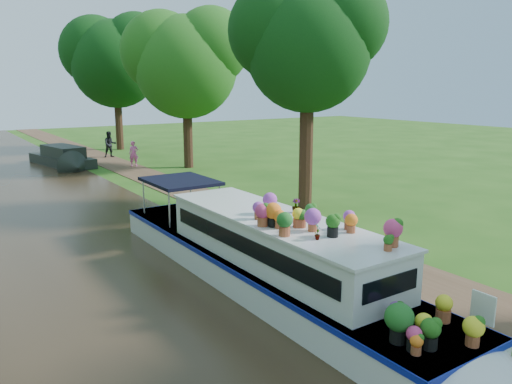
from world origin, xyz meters
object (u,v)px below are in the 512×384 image
object	(u,v)px
second_boat	(63,158)
pedestrian_pink	(134,154)
pedestrian_dark	(110,144)
plant_boat	(276,259)

from	to	relation	value
second_boat	pedestrian_pink	world-z (taller)	pedestrian_pink
second_boat	pedestrian_dark	distance (m)	4.25
plant_boat	pedestrian_dark	world-z (taller)	plant_boat
pedestrian_dark	pedestrian_pink	bearing A→B (deg)	-84.68
pedestrian_pink	pedestrian_dark	world-z (taller)	pedestrian_dark
plant_boat	pedestrian_dark	xyz separation A→B (m)	(4.15, 25.18, 0.07)
pedestrian_pink	pedestrian_dark	bearing A→B (deg)	102.24
second_boat	pedestrian_pink	distance (m)	4.46
pedestrian_pink	second_boat	bearing A→B (deg)	156.54
plant_boat	pedestrian_dark	bearing A→B (deg)	80.64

